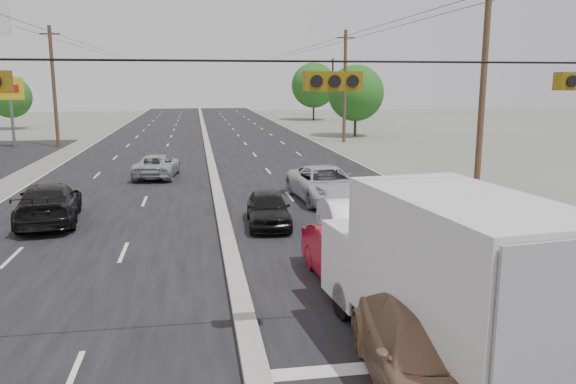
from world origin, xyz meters
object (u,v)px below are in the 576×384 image
object	(u,v)px
queue_car_e	(448,195)
oncoming_far	(157,166)
box_truck	(442,275)
queue_car_c	(325,184)
tan_sedan	(434,353)
red_sedan	(348,258)
utility_pole_right_b	(483,89)
tree_left_far	(10,97)
tree_right_mid	(356,93)
utility_pole_left_c	(54,86)
queue_car_d	(477,250)
tree_right_far	(314,85)
oncoming_near	(49,203)
utility_pole_right_c	(345,86)
queue_car_a	(268,209)
pole_sign_far	(10,95)

from	to	relation	value
queue_car_e	oncoming_far	distance (m)	16.81
box_truck	queue_car_c	xyz separation A→B (m)	(1.26, 15.20, -0.99)
tan_sedan	red_sedan	size ratio (longest dim) A/B	1.24
queue_car_c	oncoming_far	distance (m)	11.35
red_sedan	utility_pole_right_b	bearing A→B (deg)	46.74
tree_left_far	oncoming_far	distance (m)	41.83
tree_right_mid	red_sedan	xyz separation A→B (m)	(-12.00, -40.99, -3.58)
utility_pole_left_c	oncoming_far	size ratio (longest dim) A/B	2.09
queue_car_c	oncoming_far	xyz separation A→B (m)	(-8.10, 7.95, -0.12)
queue_car_d	tree_right_far	bearing A→B (deg)	82.57
utility_pole_left_c	oncoming_near	size ratio (longest dim) A/B	1.85
tree_left_far	tan_sedan	xyz separation A→B (m)	(24.99, -61.61, -2.89)
utility_pole_right_c	oncoming_near	xyz separation A→B (m)	(-19.20, -27.48, -4.32)
queue_car_e	oncoming_near	xyz separation A→B (m)	(-16.22, 0.74, 0.04)
tree_right_mid	queue_car_a	world-z (taller)	tree_right_mid
utility_pole_left_c	oncoming_far	xyz separation A→B (m)	(9.28, -17.25, -4.44)
tree_right_far	box_truck	xyz separation A→B (m)	(-12.38, -70.40, -3.18)
tree_right_mid	oncoming_far	distance (m)	29.00
oncoming_far	box_truck	bearing A→B (deg)	112.44
tree_right_far	oncoming_near	bearing A→B (deg)	-111.55
pole_sign_far	tan_sedan	distance (m)	45.88
tree_right_far	utility_pole_right_c	bearing A→B (deg)	-96.65
tree_right_mid	tan_sedan	bearing A→B (deg)	-104.45
tree_right_mid	tree_right_far	distance (m)	25.03
queue_car_d	queue_car_a	bearing A→B (deg)	131.06
red_sedan	queue_car_c	distance (m)	10.95
box_truck	red_sedan	bearing A→B (deg)	91.26
queue_car_e	queue_car_a	bearing A→B (deg)	-171.37
pole_sign_far	oncoming_near	bearing A→B (deg)	-71.30
tan_sedan	tree_left_far	bearing A→B (deg)	119.01
pole_sign_far	tree_right_mid	size ratio (longest dim) A/B	0.84
tree_left_far	queue_car_e	distance (m)	57.69
pole_sign_far	queue_car_a	distance (m)	34.44
utility_pole_right_c	tree_right_far	size ratio (longest dim) A/B	1.23
tan_sedan	oncoming_near	bearing A→B (deg)	131.37
tan_sedan	queue_car_d	bearing A→B (deg)	63.61
utility_pole_right_c	red_sedan	xyz separation A→B (m)	(-9.50, -35.99, -4.36)
queue_car_d	oncoming_near	size ratio (longest dim) A/B	0.81
tree_right_far	queue_car_a	size ratio (longest dim) A/B	2.07
queue_car_a	oncoming_far	bearing A→B (deg)	115.39
queue_car_e	oncoming_far	size ratio (longest dim) A/B	0.91
tree_right_mid	tree_right_far	size ratio (longest dim) A/B	0.88
utility_pole_right_c	pole_sign_far	world-z (taller)	utility_pole_right_c
utility_pole_right_c	red_sedan	distance (m)	37.48
tree_right_mid	tan_sedan	world-z (taller)	tree_right_mid
tree_right_mid	queue_car_d	bearing A→B (deg)	-101.17
box_truck	tan_sedan	bearing A→B (deg)	-124.49
tree_left_far	tree_right_far	size ratio (longest dim) A/B	0.75
utility_pole_right_b	queue_car_d	bearing A→B (deg)	-117.63
utility_pole_right_c	utility_pole_left_c	bearing A→B (deg)	180.00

